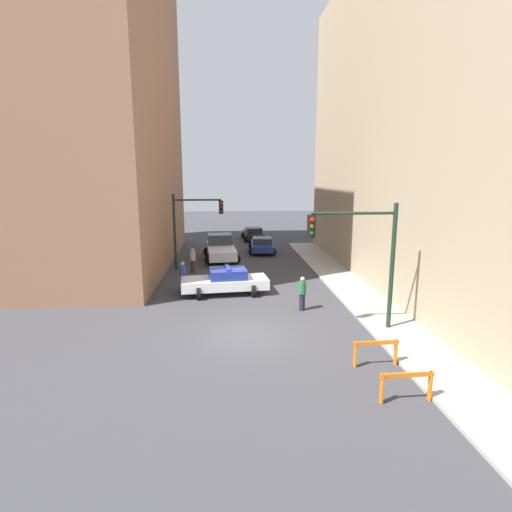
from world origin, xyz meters
name	(u,v)px	position (x,y,z in m)	size (l,w,h in m)	color
ground_plane	(249,335)	(0.00, 0.00, 0.00)	(120.00, 120.00, 0.00)	#38383D
sidewalk_right	(396,329)	(6.20, 0.00, 0.06)	(2.40, 44.00, 0.12)	#9E998E
building_corner_left	(59,94)	(-12.00, 14.00, 11.79)	(14.00, 20.00, 23.59)	#93664C
building_right	(471,114)	(13.40, 8.00, 9.91)	(12.00, 28.00, 19.82)	tan
traffic_light_near	(365,248)	(4.73, 0.12, 3.53)	(3.64, 0.35, 5.20)	black
traffic_light_far	(190,221)	(-3.30, 12.09, 3.40)	(3.44, 0.35, 5.20)	black
police_car	(225,281)	(-0.95, 5.95, 0.72)	(4.86, 2.67, 1.52)	white
white_truck	(221,248)	(-1.33, 15.19, 0.91)	(2.92, 5.54, 1.90)	silver
parked_car_near	(262,245)	(2.12, 17.96, 0.67)	(2.41, 4.38, 1.31)	navy
parked_car_mid	(253,234)	(1.85, 24.75, 0.67)	(2.43, 4.39, 1.31)	black
pedestrian_crossing	(183,275)	(-3.35, 6.79, 0.86)	(0.48, 0.48, 1.66)	#474C66
pedestrian_corner	(193,260)	(-3.15, 11.09, 0.86)	(0.44, 0.44, 1.66)	#382D23
pedestrian_sidewalk	(302,293)	(2.74, 2.88, 0.86)	(0.51, 0.51, 1.66)	black
barrier_front	(407,382)	(4.21, -5.27, 0.62)	(1.60, 0.20, 0.90)	orange
barrier_mid	(376,349)	(4.16, -3.03, 0.62)	(1.60, 0.24, 0.90)	orange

